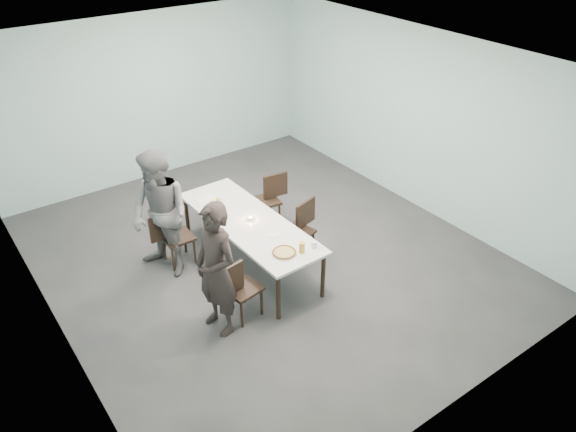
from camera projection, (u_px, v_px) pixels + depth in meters
ground at (265, 256)px, 8.51m from camera, size 7.00×7.00×0.00m
room_shell at (262, 132)px, 7.45m from camera, size 6.02×7.02×3.01m
table at (249, 224)px, 7.98m from camera, size 0.94×2.61×0.75m
chair_near_left at (237, 287)px, 7.08m from camera, size 0.64×0.48×0.87m
chair_far_left at (172, 235)px, 8.10m from camera, size 0.62×0.44×0.87m
chair_near_right at (301, 226)px, 8.30m from camera, size 0.65×0.51×0.87m
chair_far_right at (270, 196)px, 9.07m from camera, size 0.64×0.47×0.87m
diner_near at (216, 270)px, 6.72m from camera, size 0.53×0.71×1.79m
diner_far at (160, 215)px, 7.72m from camera, size 0.96×1.08×1.87m
pizza at (284, 253)px, 7.25m from camera, size 0.34×0.34×0.04m
side_plate at (273, 235)px, 7.64m from camera, size 0.18×0.18×0.01m
beer_glass at (302, 247)px, 7.25m from camera, size 0.08×0.08×0.15m
water_tumbler at (314, 244)px, 7.37m from camera, size 0.08×0.08×0.09m
tealight at (250, 219)px, 7.96m from camera, size 0.06×0.06×0.05m
amber_tumbler at (218, 201)px, 8.35m from camera, size 0.07×0.07×0.08m
menu at (206, 199)px, 8.47m from camera, size 0.30×0.22×0.01m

